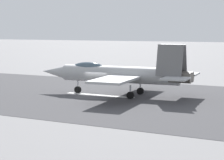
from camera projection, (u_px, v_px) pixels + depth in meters
name	position (u px, v px, depth m)	size (l,w,h in m)	color
ground_plane	(97.00, 95.00, 45.29)	(400.00, 400.00, 0.00)	gray
runway_strip	(98.00, 95.00, 45.28)	(240.00, 26.00, 0.02)	#434346
fighter_jet	(120.00, 74.00, 44.64)	(17.60, 14.25, 5.56)	#A2A3A7
marker_cone_mid	(131.00, 79.00, 57.26)	(0.44, 0.44, 0.55)	orange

